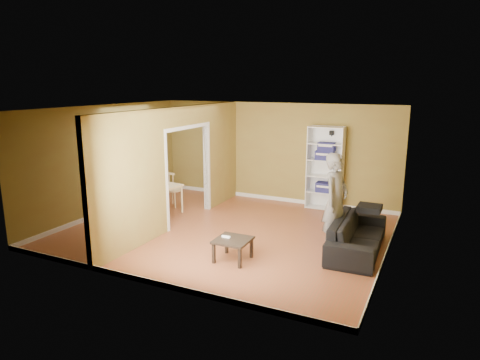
% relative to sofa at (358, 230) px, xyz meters
% --- Properties ---
extents(room_shell, '(6.50, 6.50, 6.50)m').
position_rel_sofa_xyz_m(room_shell, '(-2.70, -0.08, 0.89)').
color(room_shell, '#99492C').
rests_on(room_shell, ground).
extents(partition, '(0.22, 5.50, 2.60)m').
position_rel_sofa_xyz_m(partition, '(-3.90, -0.08, 0.89)').
color(partition, olive).
rests_on(partition, ground).
extents(wall_speaker, '(0.10, 0.10, 0.10)m').
position_rel_sofa_xyz_m(wall_speaker, '(-1.20, 2.61, 1.49)').
color(wall_speaker, black).
rests_on(wall_speaker, room_shell).
extents(sofa, '(2.20, 1.00, 0.83)m').
position_rel_sofa_xyz_m(sofa, '(0.00, 0.00, 0.00)').
color(sofa, '#26262D').
rests_on(sofa, ground).
extents(person, '(0.90, 0.77, 2.15)m').
position_rel_sofa_xyz_m(person, '(-0.45, 0.04, 0.66)').
color(person, slate).
rests_on(person, ground).
extents(bookshelf, '(0.87, 0.38, 2.07)m').
position_rel_sofa_xyz_m(bookshelf, '(-1.29, 2.53, 0.62)').
color(bookshelf, white).
rests_on(bookshelf, ground).
extents(paper_box_navy_a, '(0.46, 0.30, 0.24)m').
position_rel_sofa_xyz_m(paper_box_navy_a, '(-1.25, 2.48, 0.14)').
color(paper_box_navy_a, navy).
rests_on(paper_box_navy_a, bookshelf).
extents(paper_box_navy_b, '(0.43, 0.28, 0.22)m').
position_rel_sofa_xyz_m(paper_box_navy_b, '(-1.31, 2.48, 0.94)').
color(paper_box_navy_b, navy).
rests_on(paper_box_navy_b, bookshelf).
extents(paper_box_navy_c, '(0.40, 0.26, 0.21)m').
position_rel_sofa_xyz_m(paper_box_navy_c, '(-1.28, 2.48, 1.14)').
color(paper_box_navy_c, navy).
rests_on(paper_box_navy_c, bookshelf).
extents(coffee_table, '(0.60, 0.60, 0.40)m').
position_rel_sofa_xyz_m(coffee_table, '(-1.91, -1.41, -0.07)').
color(coffee_table, '#31281C').
rests_on(coffee_table, ground).
extents(game_controller, '(0.16, 0.04, 0.03)m').
position_rel_sofa_xyz_m(game_controller, '(-2.05, -1.39, 0.00)').
color(game_controller, white).
rests_on(game_controller, coffee_table).
extents(dining_table, '(1.13, 0.75, 0.70)m').
position_rel_sofa_xyz_m(dining_table, '(-4.88, 0.40, 0.21)').
color(dining_table, '#E4C37E').
rests_on(dining_table, ground).
extents(chair_left, '(0.55, 0.55, 0.95)m').
position_rel_sofa_xyz_m(chair_left, '(-5.62, 0.38, 0.06)').
color(chair_left, tan).
rests_on(chair_left, ground).
extents(chair_near, '(0.46, 0.46, 0.88)m').
position_rel_sofa_xyz_m(chair_near, '(-4.77, -0.15, 0.03)').
color(chair_near, tan).
rests_on(chair_near, ground).
extents(chair_far, '(0.43, 0.43, 0.91)m').
position_rel_sofa_xyz_m(chair_far, '(-4.82, 1.03, 0.04)').
color(chair_far, tan).
rests_on(chair_far, ground).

